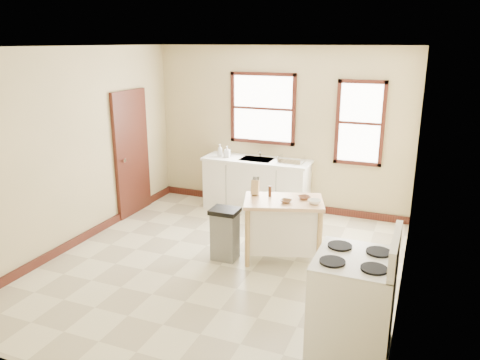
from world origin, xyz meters
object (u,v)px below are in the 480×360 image
soap_bottle_a (220,150)px  knife_block (255,188)px  trash_bin (225,234)px  gas_stove (353,292)px  bowl_c (314,202)px  soap_bottle_b (227,152)px  pepper_grinder (270,191)px  bowl_b (304,198)px  dish_rack (291,160)px  bowl_a (286,201)px  kitchen_island (283,230)px

soap_bottle_a → knife_block: 1.99m
trash_bin → gas_stove: gas_stove is taller
bowl_c → soap_bottle_b: bearing=140.1°
soap_bottle_a → trash_bin: bearing=-45.7°
soap_bottle_b → pepper_grinder: size_ratio=1.33×
bowl_b → soap_bottle_a: bearing=142.2°
dish_rack → bowl_b: (0.61, -1.51, -0.11)m
soap_bottle_b → bowl_a: soap_bottle_b is taller
bowl_a → bowl_c: 0.36m
kitchen_island → bowl_a: (0.06, -0.09, 0.44)m
pepper_grinder → bowl_a: size_ratio=0.99×
dish_rack → bowl_c: bearing=-66.5°
pepper_grinder → bowl_b: (0.46, 0.07, -0.06)m
pepper_grinder → bowl_c: 0.63m
kitchen_island → bowl_c: bowl_c is taller
knife_block → gas_stove: gas_stove is taller
kitchen_island → pepper_grinder: 0.55m
dish_rack → trash_bin: dish_rack is taller
bowl_b → trash_bin: 1.17m
soap_bottle_a → bowl_b: soap_bottle_a is taller
kitchen_island → bowl_a: bowl_a is taller
kitchen_island → pepper_grinder: bearing=145.2°
knife_block → trash_bin: size_ratio=0.28×
soap_bottle_a → trash_bin: size_ratio=0.31×
dish_rack → trash_bin: size_ratio=0.57×
soap_bottle_b → bowl_a: size_ratio=1.31×
dish_rack → gas_stove: bearing=-66.7°
soap_bottle_b → bowl_b: 2.30m
soap_bottle_b → pepper_grinder: 2.03m
soap_bottle_a → bowl_c: soap_bottle_a is taller
soap_bottle_b → trash_bin: 2.17m
kitchen_island → bowl_c: size_ratio=6.12×
bowl_b → pepper_grinder: bearing=-170.8°
knife_block → trash_bin: knife_block is taller
dish_rack → bowl_b: size_ratio=2.59×
dish_rack → knife_block: size_ratio=2.06×
dish_rack → gas_stove: 3.67m
soap_bottle_a → gas_stove: size_ratio=0.18×
kitchen_island → knife_block: 0.67m
dish_rack → bowl_c: (0.78, -1.65, -0.10)m
knife_block → trash_bin: bearing=-139.0°
dish_rack → soap_bottle_b: bearing=-180.0°
bowl_a → trash_bin: (-0.78, -0.21, -0.50)m
soap_bottle_b → gas_stove: size_ratio=0.16×
soap_bottle_b → bowl_b: size_ratio=1.25×
knife_block → gas_stove: bearing=-54.7°
knife_block → pepper_grinder: 0.21m
bowl_b → bowl_c: (0.17, -0.14, 0.01)m
soap_bottle_b → trash_bin: (0.80, -1.91, -0.66)m
dish_rack → bowl_c: dish_rack is taller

